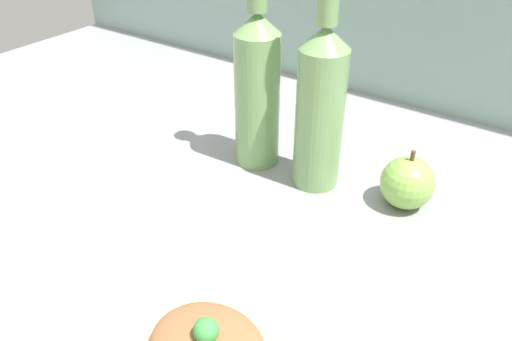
{
  "coord_description": "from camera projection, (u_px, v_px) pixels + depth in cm",
  "views": [
    {
      "loc": [
        24.36,
        -34.7,
        41.38
      ],
      "look_at": [
        -1.99,
        3.05,
        11.18
      ],
      "focal_mm": 35.0,
      "sensor_mm": 36.0,
      "label": 1
    }
  ],
  "objects": [
    {
      "name": "ground_plane",
      "position": [
        255.0,
        280.0,
        0.59
      ],
      "size": [
        180.0,
        110.0,
        4.0
      ],
      "primitive_type": "cube",
      "color": "gray"
    },
    {
      "name": "cider_bottle_left",
      "position": [
        257.0,
        85.0,
        0.71
      ],
      "size": [
        6.61,
        6.61,
        31.93
      ],
      "color": "#729E5B",
      "rests_on": "ground_plane"
    },
    {
      "name": "cider_bottle_right",
      "position": [
        320.0,
        103.0,
        0.66
      ],
      "size": [
        6.61,
        6.61,
        31.93
      ],
      "color": "#729E5B",
      "rests_on": "ground_plane"
    },
    {
      "name": "apple",
      "position": [
        407.0,
        183.0,
        0.66
      ],
      "size": [
        7.19,
        7.19,
        8.56
      ],
      "color": "#84B74C",
      "rests_on": "ground_plane"
    }
  ]
}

